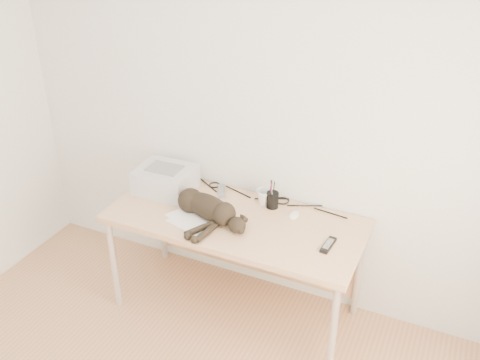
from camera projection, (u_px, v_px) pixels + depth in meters
The scene contains 11 objects.
wall_back at pixel (259, 114), 3.34m from camera, with size 3.50×3.50×0.00m, color white.
desk at pixel (241, 229), 3.46m from camera, with size 1.60×0.70×0.74m.
printer at pixel (165, 179), 3.59m from camera, with size 0.38×0.32×0.18m.
papers at pixel (191, 220), 3.30m from camera, with size 0.35×0.29×0.01m.
cat at pixel (205, 208), 3.30m from camera, with size 0.69×0.44×0.16m.
mug at pixel (265, 197), 3.45m from camera, with size 0.11×0.11×0.10m, color white.
pen_cup at pixel (273, 200), 3.41m from camera, with size 0.08×0.08×0.20m.
remote_grey at pixel (221, 191), 3.60m from camera, with size 0.05×0.17×0.02m, color slate.
remote_black at pixel (328, 245), 3.06m from camera, with size 0.05×0.16×0.02m, color black.
mouse at pixel (294, 214), 3.34m from camera, with size 0.06×0.10×0.03m, color white.
cable_tangle at pixel (255, 194), 3.57m from camera, with size 1.36×0.09×0.01m, color black, non-canonical shape.
Camera 1 is at (1.20, -1.13, 2.56)m, focal length 40.00 mm.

